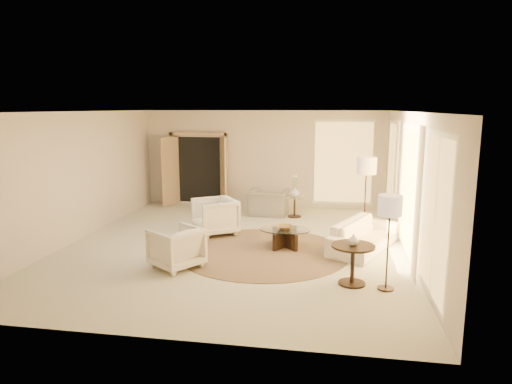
% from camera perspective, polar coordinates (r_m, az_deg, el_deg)
% --- Properties ---
extents(room, '(7.04, 8.04, 2.83)m').
position_cam_1_polar(room, '(9.39, -2.81, 1.42)').
color(room, beige).
rests_on(room, ground).
extents(windows_right, '(0.10, 6.40, 2.40)m').
position_cam_1_polar(windows_right, '(9.40, 18.34, 0.61)').
color(windows_right, '#ECB95E').
rests_on(windows_right, room).
extents(window_back_corner, '(1.70, 0.10, 2.40)m').
position_cam_1_polar(window_back_corner, '(13.10, 10.85, 3.62)').
color(window_back_corner, '#ECB95E').
rests_on(window_back_corner, room).
extents(curtains_right, '(0.06, 5.20, 2.60)m').
position_cam_1_polar(curtains_right, '(10.28, 17.31, 1.19)').
color(curtains_right, '#CBB88F').
rests_on(curtains_right, room).
extents(french_doors, '(1.95, 0.66, 2.16)m').
position_cam_1_polar(french_doors, '(13.57, -7.21, 2.76)').
color(french_doors, tan).
rests_on(french_doors, room).
extents(area_rug, '(3.63, 3.63, 0.01)m').
position_cam_1_polar(area_rug, '(9.32, 0.94, -7.44)').
color(area_rug, '#422F1F').
rests_on(area_rug, room).
extents(sofa, '(1.60, 2.22, 0.60)m').
position_cam_1_polar(sofa, '(9.65, 13.37, -5.28)').
color(sofa, white).
rests_on(sofa, room).
extents(armchair_left, '(1.19, 1.20, 0.91)m').
position_cam_1_polar(armchair_left, '(10.53, -5.15, -2.83)').
color(armchair_left, white).
rests_on(armchair_left, room).
extents(armchair_right, '(1.07, 1.08, 0.82)m').
position_cam_1_polar(armchair_right, '(8.47, -9.96, -6.61)').
color(armchair_right, white).
rests_on(armchair_right, room).
extents(accent_chair, '(1.08, 0.74, 0.91)m').
position_cam_1_polar(accent_chair, '(12.35, 1.56, -0.80)').
color(accent_chair, gray).
rests_on(accent_chair, room).
extents(coffee_table, '(1.19, 1.19, 0.39)m').
position_cam_1_polar(coffee_table, '(9.57, 3.63, -5.49)').
color(coffee_table, black).
rests_on(coffee_table, room).
extents(end_table, '(0.71, 0.71, 0.67)m').
position_cam_1_polar(end_table, '(7.71, 12.01, -8.01)').
color(end_table, black).
rests_on(end_table, room).
extents(side_table, '(0.48, 0.48, 0.55)m').
position_cam_1_polar(side_table, '(12.18, 4.84, -1.58)').
color(side_table, black).
rests_on(side_table, room).
extents(floor_lamp_near, '(0.44, 0.44, 1.81)m').
position_cam_1_polar(floor_lamp_near, '(10.35, 13.65, 2.78)').
color(floor_lamp_near, black).
rests_on(floor_lamp_near, room).
extents(floor_lamp_far, '(0.37, 0.37, 1.54)m').
position_cam_1_polar(floor_lamp_far, '(7.40, 16.40, -2.15)').
color(floor_lamp_far, black).
rests_on(floor_lamp_far, room).
extents(bowl, '(0.38, 0.38, 0.08)m').
position_cam_1_polar(bowl, '(9.52, 3.64, -4.42)').
color(bowl, brown).
rests_on(bowl, coffee_table).
extents(end_vase, '(0.22, 0.22, 0.19)m').
position_cam_1_polar(end_vase, '(7.62, 12.09, -5.86)').
color(end_vase, white).
rests_on(end_vase, end_table).
extents(side_vase, '(0.30, 0.30, 0.26)m').
position_cam_1_polar(side_vase, '(12.12, 4.87, 0.02)').
color(side_vase, white).
rests_on(side_vase, side_table).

